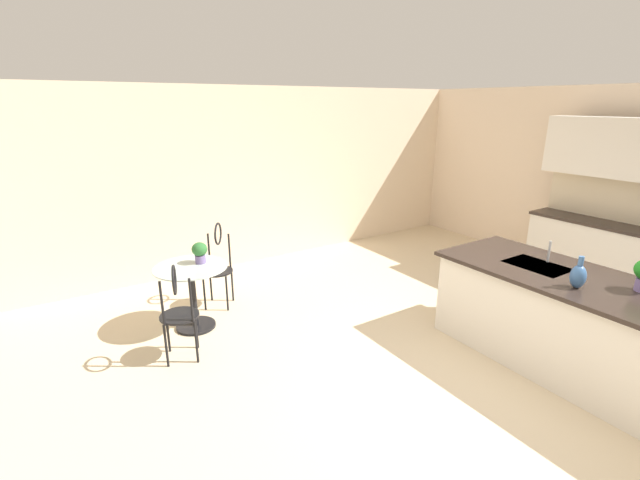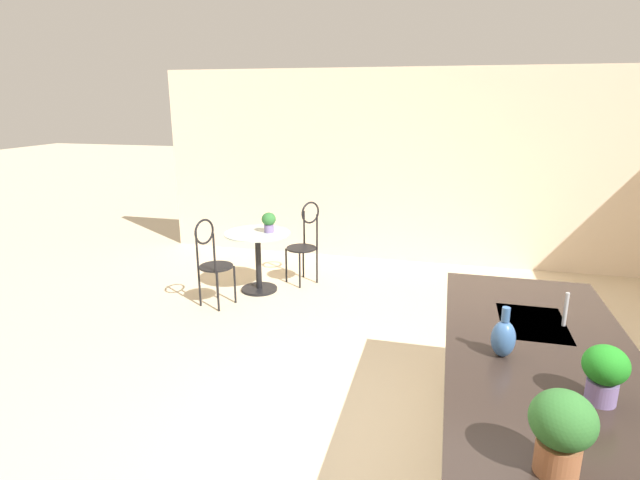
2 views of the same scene
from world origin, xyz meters
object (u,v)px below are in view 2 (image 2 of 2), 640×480
object	(u,v)px
bistro_table	(258,256)
potted_plant_counter_far	(562,428)
potted_plant_counter_near	(605,371)
chair_by_island	(305,239)
potted_plant_on_table	(269,221)
chair_near_window	(212,258)
vase_on_counter	(503,338)

from	to	relation	value
bistro_table	potted_plant_counter_far	size ratio (longest dim) A/B	2.35
potted_plant_counter_near	potted_plant_counter_far	xyz separation A→B (m)	(0.55, -0.29, 0.03)
chair_by_island	potted_plant_on_table	world-z (taller)	chair_by_island
chair_by_island	potted_plant_on_table	size ratio (longest dim) A/B	4.34
chair_by_island	potted_plant_on_table	bearing A→B (deg)	-40.43
chair_near_window	potted_plant_on_table	xyz separation A→B (m)	(-0.64, 0.45, 0.30)
potted_plant_counter_far	bistro_table	bearing A→B (deg)	-144.53
chair_near_window	chair_by_island	xyz separation A→B (m)	(-1.03, 0.78, 0.00)
potted_plant_counter_near	potted_plant_counter_far	distance (m)	0.62
bistro_table	potted_plant_on_table	world-z (taller)	potted_plant_on_table
potted_plant_counter_far	vase_on_counter	bearing A→B (deg)	-172.60
chair_by_island	potted_plant_counter_far	size ratio (longest dim) A/B	3.07
bistro_table	potted_plant_on_table	xyz separation A→B (m)	(-0.05, 0.13, 0.43)
bistro_table	potted_plant_counter_far	distance (m)	4.60
chair_near_window	bistro_table	bearing A→B (deg)	151.81
potted_plant_counter_far	potted_plant_on_table	bearing A→B (deg)	-146.25
potted_plant_counter_far	vase_on_counter	distance (m)	0.91
bistro_table	potted_plant_counter_near	bearing A→B (deg)	42.87
potted_plant_on_table	vase_on_counter	distance (m)	3.73
potted_plant_counter_far	vase_on_counter	world-z (taller)	potted_plant_counter_far
potted_plant_counter_far	vase_on_counter	size ratio (longest dim) A/B	1.18
chair_near_window	potted_plant_counter_far	xyz separation A→B (m)	(3.12, 2.96, 0.54)
bistro_table	potted_plant_counter_near	size ratio (longest dim) A/B	2.81
chair_near_window	chair_by_island	bearing A→B (deg)	142.86
potted_plant_on_table	potted_plant_counter_far	bearing A→B (deg)	33.75
chair_by_island	potted_plant_counter_near	distance (m)	4.39
bistro_table	potted_plant_counter_far	bearing A→B (deg)	35.47
chair_near_window	potted_plant_on_table	bearing A→B (deg)	145.03
chair_near_window	potted_plant_on_table	distance (m)	0.84
bistro_table	chair_near_window	bearing A→B (deg)	-28.19
potted_plant_counter_near	potted_plant_on_table	bearing A→B (deg)	-138.87
vase_on_counter	chair_by_island	bearing A→B (deg)	-147.64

